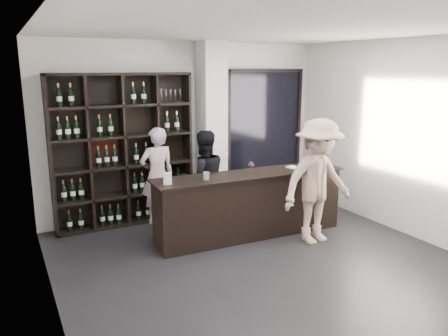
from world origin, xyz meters
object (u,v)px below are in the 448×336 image
wine_shelf (123,151)px  customer (318,182)px  tasting_counter (250,205)px  taster_pink (157,175)px  taster_black (204,180)px

wine_shelf → customer: size_ratio=1.34×
tasting_counter → customer: customer is taller
taster_pink → customer: (1.74, -1.85, 0.12)m
tasting_counter → taster_pink: bearing=132.2°
customer → tasting_counter: bearing=137.1°
wine_shelf → taster_black: 1.34m
tasting_counter → customer: 1.05m
taster_black → tasting_counter: bearing=130.1°
wine_shelf → tasting_counter: bearing=-42.6°
wine_shelf → taster_pink: size_ratio=1.54×
taster_black → customer: 1.76m
wine_shelf → tasting_counter: 2.16m
wine_shelf → taster_pink: bearing=-18.8°
customer → taster_pink: bearing=131.5°
wine_shelf → tasting_counter: wine_shelf is taller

